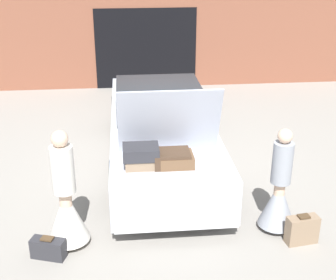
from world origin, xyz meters
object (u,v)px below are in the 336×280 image
Objects in this scene: person_left at (66,205)px; person_right at (279,194)px; suitcase_beside_left_person at (48,248)px; car at (160,129)px; suitcase_beside_right_person at (302,230)px.

person_right is (2.97, 0.08, -0.05)m from person_left.
person_left is at bearing 50.25° from suitcase_beside_left_person.
car is 3.37m from suitcase_beside_right_person.
car is 2.97m from person_left.
person_left is 1.08× the size of person_right.
person_right is 0.57m from suitcase_beside_right_person.
car reaches higher than person_right.
suitcase_beside_right_person is (3.46, -0.00, 0.06)m from suitcase_beside_left_person.
person_right is 3.26m from suitcase_beside_left_person.
suitcase_beside_right_person is at bearing -161.49° from person_right.
person_right reaches higher than suitcase_beside_right_person.
car reaches higher than person_left.
suitcase_beside_left_person is at bearing -121.08° from car.
car is 3.45× the size of person_right.
car is 3.38m from suitcase_beside_left_person.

